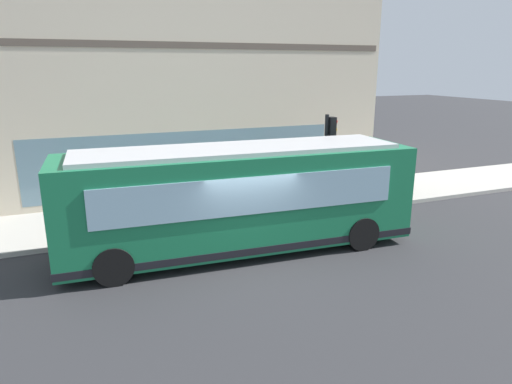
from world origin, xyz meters
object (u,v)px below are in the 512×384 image
(fire_hydrant, at_px, (260,186))
(newspaper_vending_box, at_px, (136,210))
(city_bus_nearside, at_px, (239,199))
(pedestrian_by_light_pole, at_px, (303,171))
(pedestrian_near_hydrant, at_px, (395,162))
(pedestrian_walking_along_curb, at_px, (337,170))
(traffic_light_near_corner, at_px, (329,144))

(fire_hydrant, distance_m, newspaper_vending_box, 5.53)
(city_bus_nearside, relative_size, pedestrian_by_light_pole, 5.55)
(pedestrian_near_hydrant, bearing_deg, pedestrian_walking_along_curb, 100.06)
(pedestrian_by_light_pole, bearing_deg, pedestrian_near_hydrant, -87.51)
(fire_hydrant, height_order, pedestrian_walking_along_curb, pedestrian_walking_along_curb)
(traffic_light_near_corner, bearing_deg, city_bus_nearside, 117.62)
(fire_hydrant, relative_size, pedestrian_near_hydrant, 0.42)
(traffic_light_near_corner, relative_size, newspaper_vending_box, 3.85)
(pedestrian_walking_along_curb, bearing_deg, fire_hydrant, 63.02)
(pedestrian_walking_along_curb, bearing_deg, city_bus_nearside, 123.12)
(newspaper_vending_box, bearing_deg, pedestrian_walking_along_curb, -86.78)
(city_bus_nearside, height_order, pedestrian_near_hydrant, city_bus_nearside)
(city_bus_nearside, distance_m, pedestrian_by_light_pole, 5.71)
(pedestrian_walking_along_curb, relative_size, newspaper_vending_box, 2.03)
(pedestrian_by_light_pole, relative_size, newspaper_vending_box, 2.03)
(fire_hydrant, distance_m, pedestrian_near_hydrant, 6.16)
(fire_hydrant, bearing_deg, pedestrian_near_hydrant, -97.59)
(city_bus_nearside, bearing_deg, fire_hydrant, -28.38)
(pedestrian_by_light_pole, xyz_separation_m, newspaper_vending_box, (-0.84, 6.68, -0.61))
(traffic_light_near_corner, relative_size, pedestrian_walking_along_curb, 1.89)
(traffic_light_near_corner, distance_m, newspaper_vending_box, 7.11)
(fire_hydrant, xyz_separation_m, pedestrian_by_light_pole, (-1.01, -1.46, 0.70))
(fire_hydrant, bearing_deg, pedestrian_by_light_pole, -124.61)
(pedestrian_near_hydrant, relative_size, pedestrian_by_light_pole, 0.96)
(traffic_light_near_corner, bearing_deg, fire_hydrant, 29.95)
(city_bus_nearside, distance_m, traffic_light_near_corner, 4.88)
(city_bus_nearside, height_order, newspaper_vending_box, city_bus_nearside)
(traffic_light_near_corner, distance_m, pedestrian_near_hydrant, 5.09)
(city_bus_nearside, relative_size, pedestrian_walking_along_curb, 5.56)
(traffic_light_near_corner, height_order, fire_hydrant, traffic_light_near_corner)
(city_bus_nearside, height_order, pedestrian_walking_along_curb, city_bus_nearside)
(fire_hydrant, bearing_deg, city_bus_nearside, 151.62)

